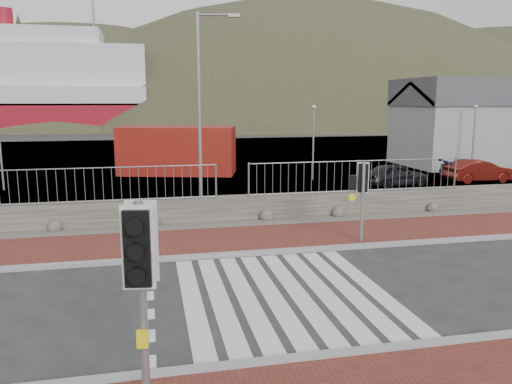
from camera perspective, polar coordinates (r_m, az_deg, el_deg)
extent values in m
plane|color=#28282B|center=(11.67, 3.27, -11.51)|extent=(220.00, 220.00, 0.00)
cube|color=brown|center=(15.81, -1.07, -5.43)|extent=(40.00, 3.00, 0.08)
cube|color=gray|center=(9.06, 8.56, -18.05)|extent=(40.00, 0.25, 0.12)
cube|color=gray|center=(14.40, 0.08, -6.98)|extent=(40.00, 0.25, 0.12)
cube|color=silver|center=(11.33, -7.27, -12.24)|extent=(0.42, 5.60, 0.01)
cube|color=silver|center=(11.39, -4.20, -12.06)|extent=(0.42, 5.60, 0.01)
cube|color=silver|center=(11.48, -1.16, -11.85)|extent=(0.42, 5.60, 0.01)
cube|color=silver|center=(11.60, 1.81, -11.61)|extent=(0.42, 5.60, 0.01)
cube|color=silver|center=(11.75, 4.71, -11.35)|extent=(0.42, 5.60, 0.01)
cube|color=silver|center=(11.92, 7.52, -11.07)|extent=(0.42, 5.60, 0.01)
cube|color=silver|center=(12.13, 10.24, -10.77)|extent=(0.42, 5.60, 0.01)
cube|color=silver|center=(12.36, 12.86, -10.46)|extent=(0.42, 5.60, 0.01)
cube|color=#59544C|center=(17.71, -2.32, -3.73)|extent=(40.00, 1.50, 0.06)
cube|color=#49443C|center=(18.39, -2.76, -1.87)|extent=(40.00, 0.60, 0.90)
cylinder|color=gray|center=(17.82, -18.15, 2.62)|extent=(8.40, 0.04, 0.04)
cylinder|color=gray|center=(17.96, -4.60, 1.23)|extent=(0.07, 0.07, 1.20)
cylinder|color=gray|center=(19.33, 11.48, 3.50)|extent=(8.40, 0.04, 0.04)
cylinder|color=gray|center=(18.15, -0.84, 1.36)|extent=(0.07, 0.07, 1.20)
cylinder|color=gray|center=(21.43, 21.78, 2.00)|extent=(0.07, 0.07, 1.20)
cube|color=#4C4C4F|center=(38.69, -7.77, 3.84)|extent=(120.00, 40.00, 0.50)
cube|color=#3F4C54|center=(73.52, -9.92, 6.84)|extent=(220.00, 50.00, 0.05)
cube|color=silver|center=(79.91, -23.63, 12.88)|extent=(30.00, 12.00, 6.00)
cube|color=silver|center=(80.24, -23.85, 15.73)|extent=(18.00, 10.00, 2.50)
cylinder|color=maroon|center=(81.39, -26.87, 17.19)|extent=(2.40, 2.40, 3.00)
cylinder|color=gray|center=(79.66, -18.11, 19.04)|extent=(0.30, 0.30, 6.00)
cube|color=#9E9E99|center=(38.08, 25.01, 5.89)|extent=(12.00, 6.00, 4.00)
cube|color=#4C4C51|center=(38.01, 25.35, 10.24)|extent=(12.20, 6.20, 1.80)
ellipsoid|color=#29301D|center=(102.02, -18.62, -3.98)|extent=(106.40, 68.40, 76.00)
ellipsoid|color=#29301D|center=(108.04, 6.14, -5.99)|extent=(140.00, 90.00, 100.00)
ellipsoid|color=#29301D|center=(127.80, 25.74, -1.64)|extent=(112.00, 72.00, 80.00)
cylinder|color=gray|center=(7.22, -12.79, -12.91)|extent=(0.12, 0.12, 3.05)
cube|color=yellow|center=(7.38, -12.66, -15.63)|extent=(0.16, 0.11, 0.24)
cube|color=black|center=(6.91, -13.09, -5.84)|extent=(0.47, 0.33, 1.14)
sphere|color=#0CE53F|center=(7.01, -12.98, -8.41)|extent=(0.16, 0.16, 0.16)
cylinder|color=gray|center=(15.51, 12.08, -1.29)|extent=(0.10, 0.10, 2.55)
cube|color=yellow|center=(15.57, 12.03, -2.43)|extent=(0.14, 0.10, 0.20)
cube|color=black|center=(15.37, 12.19, 1.54)|extent=(0.41, 0.30, 0.95)
sphere|color=#0CE53F|center=(15.41, 12.15, 0.54)|extent=(0.14, 0.14, 0.14)
cube|color=black|center=(15.34, 11.00, 1.05)|extent=(0.23, 0.19, 0.45)
cylinder|color=gray|center=(18.63, -6.47, 8.40)|extent=(0.13, 0.13, 7.45)
cylinder|color=gray|center=(18.84, -4.61, 19.54)|extent=(1.30, 0.28, 0.08)
cube|color=beige|center=(18.84, -2.51, 19.50)|extent=(0.45, 0.27, 0.11)
cube|color=maroon|center=(30.44, -8.95, 4.73)|extent=(7.27, 4.46, 2.82)
imported|color=black|center=(26.79, 15.64, 1.93)|extent=(3.60, 1.83, 1.17)
imported|color=#5C120D|center=(29.67, 24.16, 2.22)|extent=(3.65, 1.29, 1.20)
imported|color=#151843|center=(30.52, 23.91, 2.38)|extent=(4.17, 2.38, 1.14)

